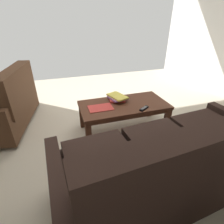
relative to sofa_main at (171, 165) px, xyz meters
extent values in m
cube|color=beige|center=(0.19, -1.43, -0.39)|extent=(5.60, 5.09, 0.01)
cylinder|color=black|center=(-0.74, -0.46, -0.36)|extent=(0.05, 0.05, 0.06)
cylinder|color=black|center=(0.80, -0.34, -0.36)|extent=(0.05, 0.05, 0.06)
cube|color=black|center=(0.00, -0.07, -0.13)|extent=(1.75, 0.91, 0.40)
cube|color=black|center=(-0.56, -0.13, 0.12)|extent=(0.57, 0.73, 0.10)
cube|color=black|center=(0.01, -0.09, 0.12)|extent=(0.57, 0.73, 0.10)
cube|color=black|center=(0.57, -0.05, 0.12)|extent=(0.57, 0.73, 0.10)
cube|color=black|center=(-0.02, 0.26, 0.27)|extent=(1.70, 0.30, 0.51)
cube|color=black|center=(-0.01, 0.15, 0.27)|extent=(0.52, 0.16, 0.37)
cube|color=black|center=(0.55, 0.20, 0.27)|extent=(0.52, 0.16, 0.37)
cube|color=black|center=(0.90, 0.00, -0.06)|extent=(0.16, 0.79, 0.56)
cylinder|color=black|center=(1.30, -2.19, -0.36)|extent=(0.06, 0.06, 0.06)
cylinder|color=black|center=(1.44, -1.29, -0.36)|extent=(0.06, 0.06, 0.06)
cube|color=#4C301E|center=(1.37, -1.74, 0.23)|extent=(0.35, 1.08, 0.51)
cube|color=#4C301E|center=(1.43, -2.02, 0.23)|extent=(0.20, 0.49, 0.37)
cube|color=#4C301E|center=(1.52, -1.50, 0.23)|extent=(0.20, 0.49, 0.37)
cube|color=#4C301E|center=(1.64, -2.38, -0.08)|extent=(0.86, 0.24, 0.51)
cube|color=#4C2819|center=(-0.02, -1.14, 0.02)|extent=(1.21, 0.60, 0.04)
cube|color=#4C2819|center=(-0.02, -1.14, -0.03)|extent=(1.11, 0.54, 0.05)
cube|color=#4C2819|center=(-0.58, -1.40, -0.20)|extent=(0.07, 0.07, 0.39)
cube|color=#4C2819|center=(0.54, -1.40, -0.20)|extent=(0.07, 0.07, 0.39)
cube|color=#4C2819|center=(-0.58, -0.89, -0.20)|extent=(0.07, 0.07, 0.39)
cube|color=#4C2819|center=(0.54, -0.89, -0.20)|extent=(0.07, 0.07, 0.39)
cube|color=#C63833|center=(0.03, -1.30, 0.05)|extent=(0.25, 0.25, 0.03)
cube|color=#996699|center=(0.02, -1.28, 0.08)|extent=(0.28, 0.28, 0.02)
cube|color=#E0CC4C|center=(0.03, -1.28, 0.10)|extent=(0.27, 0.34, 0.02)
cube|color=black|center=(-0.21, -0.92, 0.05)|extent=(0.16, 0.12, 0.02)
cube|color=#59595B|center=(-0.21, -0.92, 0.06)|extent=(0.11, 0.09, 0.00)
cube|color=#C63833|center=(0.32, -1.12, 0.04)|extent=(0.32, 0.22, 0.01)
camera|label=1|loc=(0.80, 0.86, 1.09)|focal=27.76mm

